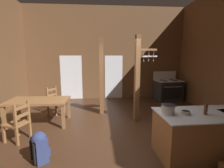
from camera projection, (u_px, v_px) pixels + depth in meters
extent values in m
cube|color=#422819|center=(113.00, 139.00, 4.02)|extent=(8.11, 8.65, 0.10)
cube|color=brown|center=(106.00, 54.00, 7.58)|extent=(8.11, 0.14, 4.27)
cube|color=white|center=(71.00, 78.00, 7.57)|extent=(1.00, 0.01, 2.05)
cube|color=white|center=(114.00, 77.00, 7.72)|extent=(0.84, 0.01, 2.05)
cube|color=olive|center=(211.00, 135.00, 3.18)|extent=(2.12, 0.95, 0.89)
cube|color=silver|center=(213.00, 113.00, 3.11)|extent=(2.18, 1.01, 0.02)
cube|color=black|center=(196.00, 142.00, 3.67)|extent=(2.00, 0.09, 0.10)
cube|color=black|center=(168.00, 91.00, 7.37)|extent=(1.18, 0.88, 0.90)
cube|color=black|center=(173.00, 93.00, 7.01)|extent=(0.93, 0.12, 0.52)
cylinder|color=silver|center=(173.00, 87.00, 6.94)|extent=(0.82, 0.12, 0.02)
cube|color=silver|center=(168.00, 81.00, 7.30)|extent=(1.23, 0.93, 0.03)
cube|color=silver|center=(165.00, 75.00, 7.61)|extent=(1.14, 0.17, 0.40)
cylinder|color=black|center=(175.00, 81.00, 7.20)|extent=(0.22, 0.22, 0.01)
cylinder|color=black|center=(165.00, 81.00, 7.10)|extent=(0.22, 0.22, 0.01)
cylinder|color=black|center=(172.00, 80.00, 7.49)|extent=(0.22, 0.22, 0.01)
cylinder|color=black|center=(162.00, 80.00, 7.39)|extent=(0.22, 0.22, 0.01)
cylinder|color=black|center=(180.00, 84.00, 6.99)|extent=(0.05, 0.03, 0.04)
cylinder|color=black|center=(176.00, 84.00, 6.95)|extent=(0.05, 0.03, 0.04)
cylinder|color=black|center=(171.00, 84.00, 6.91)|extent=(0.05, 0.03, 0.04)
cylinder|color=black|center=(166.00, 84.00, 6.86)|extent=(0.05, 0.03, 0.04)
cube|color=brown|center=(137.00, 79.00, 4.87)|extent=(0.16, 0.16, 2.62)
cube|color=brown|center=(146.00, 50.00, 4.78)|extent=(0.67, 0.16, 0.06)
cylinder|color=silver|center=(144.00, 53.00, 4.78)|extent=(0.01, 0.01, 0.18)
cylinder|color=silver|center=(144.00, 56.00, 4.80)|extent=(0.24, 0.24, 0.04)
cylinder|color=silver|center=(144.00, 59.00, 4.81)|extent=(0.02, 0.02, 0.14)
cylinder|color=silver|center=(149.00, 53.00, 4.81)|extent=(0.01, 0.01, 0.18)
cylinder|color=silver|center=(149.00, 56.00, 4.83)|extent=(0.19, 0.19, 0.04)
cylinder|color=silver|center=(149.00, 59.00, 4.84)|extent=(0.02, 0.02, 0.14)
cylinder|color=silver|center=(154.00, 53.00, 4.84)|extent=(0.01, 0.01, 0.18)
cylinder|color=silver|center=(154.00, 56.00, 4.86)|extent=(0.25, 0.25, 0.04)
cylinder|color=silver|center=(153.00, 59.00, 4.87)|extent=(0.02, 0.02, 0.14)
cube|color=brown|center=(102.00, 77.00, 5.48)|extent=(0.14, 0.14, 2.62)
cube|color=olive|center=(38.00, 101.00, 4.71)|extent=(1.71, 0.92, 0.06)
cube|color=olive|center=(18.00, 109.00, 5.10)|extent=(0.08, 0.08, 0.68)
cube|color=olive|center=(69.00, 108.00, 5.20)|extent=(0.08, 0.08, 0.68)
cube|color=olive|center=(4.00, 118.00, 4.33)|extent=(0.08, 0.08, 0.68)
cube|color=olive|center=(63.00, 117.00, 4.44)|extent=(0.08, 0.08, 0.68)
cube|color=olive|center=(17.00, 123.00, 3.78)|extent=(0.57, 0.57, 0.04)
cube|color=olive|center=(4.00, 135.00, 3.69)|extent=(0.06, 0.06, 0.41)
cube|color=olive|center=(18.00, 128.00, 4.05)|extent=(0.06, 0.06, 0.41)
cube|color=olive|center=(16.00, 126.00, 3.54)|extent=(0.06, 0.06, 0.95)
cube|color=olive|center=(29.00, 119.00, 3.90)|extent=(0.06, 0.06, 0.95)
cube|color=olive|center=(21.00, 107.00, 3.66)|extent=(0.17, 0.37, 0.07)
cube|color=olive|center=(22.00, 115.00, 3.69)|extent=(0.17, 0.37, 0.07)
cube|color=olive|center=(56.00, 102.00, 5.64)|extent=(0.61, 0.61, 0.04)
cube|color=olive|center=(64.00, 107.00, 5.75)|extent=(0.07, 0.07, 0.41)
cube|color=olive|center=(56.00, 110.00, 5.42)|extent=(0.07, 0.07, 0.41)
cube|color=olive|center=(56.00, 99.00, 5.88)|extent=(0.07, 0.07, 0.95)
cube|color=olive|center=(48.00, 101.00, 5.55)|extent=(0.07, 0.07, 0.95)
cube|color=olive|center=(51.00, 90.00, 5.65)|extent=(0.23, 0.34, 0.07)
cube|color=olive|center=(52.00, 95.00, 5.69)|extent=(0.23, 0.34, 0.07)
cube|color=navy|center=(40.00, 150.00, 3.04)|extent=(0.37, 0.39, 0.48)
cube|color=navy|center=(47.00, 150.00, 3.14)|extent=(0.19, 0.21, 0.17)
cylinder|color=black|center=(31.00, 150.00, 3.02)|extent=(0.06, 0.06, 0.38)
cylinder|color=black|center=(35.00, 154.00, 2.89)|extent=(0.06, 0.06, 0.38)
sphere|color=navy|center=(39.00, 139.00, 3.01)|extent=(0.38, 0.38, 0.27)
cylinder|color=silver|center=(168.00, 109.00, 3.05)|extent=(0.25, 0.25, 0.17)
cylinder|color=black|center=(168.00, 105.00, 3.03)|extent=(0.26, 0.26, 0.01)
cylinder|color=silver|center=(161.00, 107.00, 3.03)|extent=(0.05, 0.02, 0.02)
cylinder|color=silver|center=(175.00, 107.00, 3.05)|extent=(0.05, 0.02, 0.02)
cylinder|color=#B2A893|center=(186.00, 112.00, 3.04)|extent=(0.17, 0.17, 0.06)
cylinder|color=black|center=(186.00, 111.00, 3.03)|extent=(0.14, 0.14, 0.00)
cylinder|color=#56331E|center=(206.00, 110.00, 3.00)|extent=(0.06, 0.06, 0.19)
cylinder|color=#56331E|center=(206.00, 103.00, 2.98)|extent=(0.03, 0.03, 0.07)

